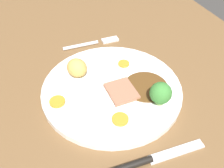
# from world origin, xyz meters

# --- Properties ---
(dining_table) EXTENTS (1.20, 0.84, 0.04)m
(dining_table) POSITION_xyz_m (0.00, 0.00, 0.02)
(dining_table) COLOR brown
(dining_table) RESTS_ON ground
(dinner_plate) EXTENTS (0.30, 0.30, 0.01)m
(dinner_plate) POSITION_xyz_m (0.00, -0.01, 0.04)
(dinner_plate) COLOR white
(dinner_plate) RESTS_ON dining_table
(gravy_pool) EXTENTS (0.09, 0.09, 0.00)m
(gravy_pool) POSITION_xyz_m (0.03, 0.06, 0.05)
(gravy_pool) COLOR #563819
(gravy_pool) RESTS_ON dinner_plate
(meat_slice_main) EXTENTS (0.07, 0.06, 0.01)m
(meat_slice_main) POSITION_xyz_m (0.02, -0.00, 0.05)
(meat_slice_main) COLOR #9E664C
(meat_slice_main) RESTS_ON dinner_plate
(roast_potato_left) EXTENTS (0.06, 0.06, 0.04)m
(roast_potato_left) POSITION_xyz_m (-0.07, -0.07, 0.07)
(roast_potato_left) COLOR tan
(roast_potato_left) RESTS_ON dinner_plate
(carrot_coin_front) EXTENTS (0.03, 0.03, 0.00)m
(carrot_coin_front) POSITION_xyz_m (-0.06, 0.04, 0.05)
(carrot_coin_front) COLOR orange
(carrot_coin_front) RESTS_ON dinner_plate
(carrot_coin_back) EXTENTS (0.03, 0.03, 0.01)m
(carrot_coin_back) POSITION_xyz_m (0.09, -0.03, 0.05)
(carrot_coin_back) COLOR orange
(carrot_coin_back) RESTS_ON dinner_plate
(carrot_coin_side) EXTENTS (0.03, 0.03, 0.01)m
(carrot_coin_side) POSITION_xyz_m (0.00, -0.13, 0.05)
(carrot_coin_side) COLOR orange
(carrot_coin_side) RESTS_ON dinner_plate
(broccoli_floret) EXTENTS (0.04, 0.04, 0.05)m
(broccoli_floret) POSITION_xyz_m (0.08, 0.06, 0.08)
(broccoli_floret) COLOR #8CB766
(broccoli_floret) RESTS_ON dinner_plate
(fork) EXTENTS (0.02, 0.15, 0.01)m
(fork) POSITION_xyz_m (-0.19, 0.01, 0.04)
(fork) COLOR silver
(fork) RESTS_ON dining_table
(knife) EXTENTS (0.02, 0.19, 0.01)m
(knife) POSITION_xyz_m (0.18, -0.02, 0.04)
(knife) COLOR black
(knife) RESTS_ON dining_table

